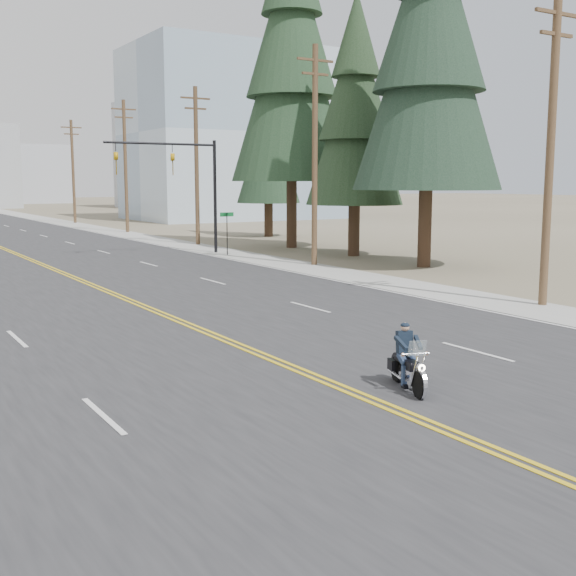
# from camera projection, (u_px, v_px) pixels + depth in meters

# --- Properties ---
(ground_plane) EXTENTS (400.00, 400.00, 0.00)m
(ground_plane) POSITION_uv_depth(u_px,v_px,m) (443.00, 431.00, 13.03)
(ground_plane) COLOR #776D56
(ground_plane) RESTS_ON ground
(sidewalk_right) EXTENTS (3.00, 200.00, 0.01)m
(sidewalk_right) POSITION_uv_depth(u_px,v_px,m) (66.00, 223.00, 77.99)
(sidewalk_right) COLOR #A5A5A0
(sidewalk_right) RESTS_ON ground
(traffic_mast_right) EXTENTS (7.10, 0.26, 7.00)m
(traffic_mast_right) POSITION_uv_depth(u_px,v_px,m) (185.00, 174.00, 43.93)
(traffic_mast_right) COLOR black
(traffic_mast_right) RESTS_ON ground
(street_sign) EXTENTS (0.90, 0.06, 2.62)m
(street_sign) POSITION_uv_depth(u_px,v_px,m) (227.00, 226.00, 43.65)
(street_sign) COLOR black
(street_sign) RESTS_ON ground
(utility_pole_a) EXTENTS (2.20, 0.30, 11.00)m
(utility_pole_a) POSITION_uv_depth(u_px,v_px,m) (551.00, 145.00, 25.41)
(utility_pole_a) COLOR brown
(utility_pole_a) RESTS_ON ground
(utility_pole_b) EXTENTS (2.20, 0.30, 11.50)m
(utility_pole_b) POSITION_uv_depth(u_px,v_px,m) (315.00, 153.00, 38.02)
(utility_pole_b) COLOR brown
(utility_pole_b) RESTS_ON ground
(utility_pole_c) EXTENTS (2.20, 0.30, 11.00)m
(utility_pole_c) POSITION_uv_depth(u_px,v_px,m) (197.00, 163.00, 50.70)
(utility_pole_c) COLOR brown
(utility_pole_c) RESTS_ON ground
(utility_pole_d) EXTENTS (2.20, 0.30, 11.50)m
(utility_pole_d) POSITION_uv_depth(u_px,v_px,m) (125.00, 164.00, 63.30)
(utility_pole_d) COLOR brown
(utility_pole_d) RESTS_ON ground
(utility_pole_e) EXTENTS (2.20, 0.30, 11.00)m
(utility_pole_e) POSITION_uv_depth(u_px,v_px,m) (73.00, 170.00, 77.67)
(utility_pole_e) COLOR brown
(utility_pole_e) RESTS_ON ground
(glass_building) EXTENTS (24.00, 16.00, 20.00)m
(glass_building) POSITION_uv_depth(u_px,v_px,m) (234.00, 135.00, 87.14)
(glass_building) COLOR #9EB5CC
(glass_building) RESTS_ON ground
(haze_bldg_c) EXTENTS (16.00, 12.00, 18.00)m
(haze_bldg_c) POSITION_uv_depth(u_px,v_px,m) (169.00, 155.00, 125.15)
(haze_bldg_c) COLOR #B7BCC6
(haze_bldg_c) RESTS_ON ground
(haze_bldg_e) EXTENTS (14.00, 14.00, 12.00)m
(haze_bldg_e) POSITION_uv_depth(u_px,v_px,m) (29.00, 174.00, 151.53)
(haze_bldg_e) COLOR #B7BCC6
(haze_bldg_e) RESTS_ON ground
(motorcyclist) EXTENTS (1.37, 2.00, 1.44)m
(motorcyclist) POSITION_uv_depth(u_px,v_px,m) (408.00, 358.00, 15.49)
(motorcyclist) COLOR black
(motorcyclist) RESTS_ON ground
(conifer_near) EXTENTS (7.65, 7.65, 20.24)m
(conifer_near) POSITION_uv_depth(u_px,v_px,m) (430.00, 39.00, 36.41)
(conifer_near) COLOR #382619
(conifer_near) RESTS_ON ground
(conifer_mid) EXTENTS (5.81, 5.81, 15.50)m
(conifer_mid) POSITION_uv_depth(u_px,v_px,m) (356.00, 106.00, 42.54)
(conifer_mid) COLOR #382619
(conifer_mid) RESTS_ON ground
(conifer_tall) EXTENTS (8.09, 8.09, 22.46)m
(conifer_tall) POSITION_uv_depth(u_px,v_px,m) (292.00, 52.00, 47.38)
(conifer_tall) COLOR #382619
(conifer_tall) RESTS_ON ground
(conifer_far) EXTENTS (5.15, 5.15, 13.80)m
(conifer_far) POSITION_uv_depth(u_px,v_px,m) (268.00, 138.00, 58.03)
(conifer_far) COLOR #382619
(conifer_far) RESTS_ON ground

